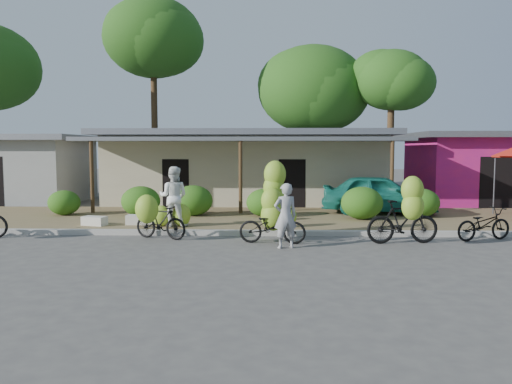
# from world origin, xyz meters

# --- Properties ---
(ground) EXTENTS (100.00, 100.00, 0.00)m
(ground) POSITION_xyz_m (0.00, 0.00, 0.00)
(ground) COLOR #4B4845
(ground) RESTS_ON ground
(sidewalk) EXTENTS (60.00, 6.00, 0.12)m
(sidewalk) POSITION_xyz_m (0.00, 5.00, 0.06)
(sidewalk) COLOR olive
(sidewalk) RESTS_ON ground
(curb) EXTENTS (60.00, 0.25, 0.15)m
(curb) POSITION_xyz_m (0.00, 2.00, 0.07)
(curb) COLOR #A8A399
(curb) RESTS_ON ground
(shop_main) EXTENTS (13.00, 8.50, 3.35)m
(shop_main) POSITION_xyz_m (0.00, 10.93, 1.72)
(shop_main) COLOR #C2B693
(shop_main) RESTS_ON ground
(shop_pink) EXTENTS (6.00, 6.00, 3.25)m
(shop_pink) POSITION_xyz_m (10.50, 10.99, 1.67)
(shop_pink) COLOR #CF1F65
(shop_pink) RESTS_ON ground
(shop_grey) EXTENTS (7.00, 6.00, 3.15)m
(shop_grey) POSITION_xyz_m (-11.00, 10.99, 1.62)
(shop_grey) COLOR gray
(shop_grey) RESTS_ON ground
(tree_far_center) EXTENTS (5.64, 5.56, 10.96)m
(tree_far_center) POSITION_xyz_m (-5.69, 16.11, 8.83)
(tree_far_center) COLOR brown
(tree_far_center) RESTS_ON ground
(tree_center_right) EXTENTS (6.26, 6.22, 8.38)m
(tree_center_right) POSITION_xyz_m (3.31, 16.61, 6.00)
(tree_center_right) COLOR brown
(tree_center_right) RESTS_ON ground
(tree_near_right) EXTENTS (4.16, 3.96, 7.79)m
(tree_near_right) POSITION_xyz_m (7.31, 14.61, 6.23)
(tree_near_right) COLOR brown
(tree_near_right) RESTS_ON ground
(hedge_0) EXTENTS (1.16, 1.05, 0.91)m
(hedge_0) POSITION_xyz_m (-6.39, 5.39, 0.57)
(hedge_0) COLOR #275513
(hedge_0) RESTS_ON sidewalk
(hedge_1) EXTENTS (1.39, 1.25, 1.08)m
(hedge_1) POSITION_xyz_m (-3.51, 5.15, 0.66)
(hedge_1) COLOR #275513
(hedge_1) RESTS_ON sidewalk
(hedge_2) EXTENTS (1.41, 1.27, 1.10)m
(hedge_2) POSITION_xyz_m (-1.67, 5.38, 0.67)
(hedge_2) COLOR #275513
(hedge_2) RESTS_ON sidewalk
(hedge_3) EXTENTS (1.27, 1.15, 0.99)m
(hedge_3) POSITION_xyz_m (0.89, 5.24, 0.62)
(hedge_3) COLOR #275513
(hedge_3) RESTS_ON sidewalk
(hedge_4) EXTENTS (1.43, 1.29, 1.12)m
(hedge_4) POSITION_xyz_m (4.25, 4.63, 0.68)
(hedge_4) COLOR #275513
(hedge_4) RESTS_ON sidewalk
(hedge_5) EXTENTS (1.30, 1.17, 1.01)m
(hedge_5) POSITION_xyz_m (6.44, 5.26, 0.63)
(hedge_5) COLOR #275513
(hedge_5) RESTS_ON sidewalk
(bike_left) EXTENTS (1.67, 1.37, 1.31)m
(bike_left) POSITION_xyz_m (-2.03, 1.20, 0.60)
(bike_left) COLOR black
(bike_left) RESTS_ON ground
(bike_center) EXTENTS (1.85, 1.27, 2.21)m
(bike_center) POSITION_xyz_m (1.20, 1.05, 0.85)
(bike_center) COLOR black
(bike_center) RESTS_ON ground
(bike_right) EXTENTS (1.99, 1.27, 1.85)m
(bike_right) POSITION_xyz_m (4.66, 0.71, 0.75)
(bike_right) COLOR black
(bike_right) RESTS_ON ground
(bike_far_right) EXTENTS (1.83, 1.14, 0.91)m
(bike_far_right) POSITION_xyz_m (7.00, 1.38, 0.45)
(bike_far_right) COLOR black
(bike_far_right) RESTS_ON ground
(loose_banana_a) EXTENTS (0.56, 0.48, 0.70)m
(loose_banana_a) POSITION_xyz_m (-1.64, 2.87, 0.47)
(loose_banana_a) COLOR #A1C030
(loose_banana_a) RESTS_ON sidewalk
(loose_banana_b) EXTENTS (0.52, 0.44, 0.65)m
(loose_banana_b) POSITION_xyz_m (-2.29, 2.88, 0.45)
(loose_banana_b) COLOR #A1C030
(loose_banana_b) RESTS_ON sidewalk
(loose_banana_c) EXTENTS (0.54, 0.46, 0.67)m
(loose_banana_c) POSITION_xyz_m (1.66, 2.87, 0.46)
(loose_banana_c) COLOR #A1C030
(loose_banana_c) RESTS_ON sidewalk
(sack_near) EXTENTS (0.86, 0.42, 0.30)m
(sack_near) POSITION_xyz_m (-3.05, 3.26, 0.27)
(sack_near) COLOR silver
(sack_near) RESTS_ON sidewalk
(sack_far) EXTENTS (0.83, 0.58, 0.28)m
(sack_far) POSITION_xyz_m (-4.43, 3.00, 0.26)
(sack_far) COLOR silver
(sack_far) RESTS_ON sidewalk
(vendor) EXTENTS (0.70, 0.56, 1.66)m
(vendor) POSITION_xyz_m (1.50, 0.15, 0.83)
(vendor) COLOR #989898
(vendor) RESTS_ON ground
(bystander) EXTENTS (0.96, 0.77, 1.87)m
(bystander) POSITION_xyz_m (-1.89, 2.85, 1.05)
(bystander) COLOR white
(bystander) RESTS_ON sidewalk
(teal_van) EXTENTS (4.47, 2.29, 1.45)m
(teal_van) POSITION_xyz_m (5.19, 6.20, 0.85)
(teal_van) COLOR #186E5E
(teal_van) RESTS_ON sidewalk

